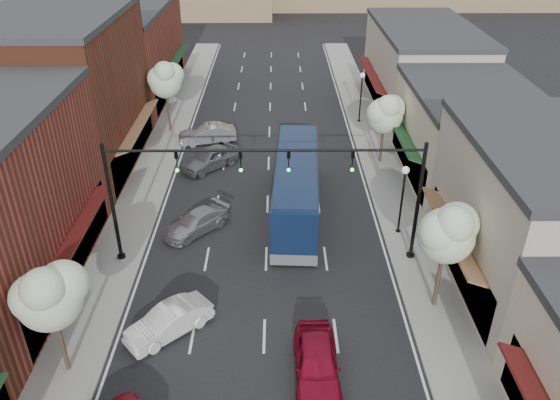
{
  "coord_description": "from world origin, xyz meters",
  "views": [
    {
      "loc": [
        0.6,
        -16.58,
        17.98
      ],
      "look_at": [
        0.79,
        10.71,
        2.2
      ],
      "focal_mm": 35.0,
      "sensor_mm": 36.0,
      "label": 1
    }
  ],
  "objects_px": {
    "tree_left_near": "(49,294)",
    "parked_car_b": "(169,322)",
    "tree_right_far": "(386,113)",
    "tree_left_far": "(165,79)",
    "red_hatchback": "(317,363)",
    "tree_right_near": "(448,231)",
    "parked_car_c": "(196,222)",
    "signal_mast_right": "(374,185)",
    "lamp_post_near": "(403,189)",
    "coach_bus": "(296,186)",
    "parked_car_d": "(210,158)",
    "signal_mast_left": "(155,186)",
    "lamp_post_far": "(361,89)",
    "parked_car_e": "(208,134)"
  },
  "relations": [
    {
      "from": "tree_left_near",
      "to": "parked_car_b",
      "type": "bearing_deg",
      "value": 30.65
    },
    {
      "from": "tree_right_far",
      "to": "tree_left_far",
      "type": "relative_size",
      "value": 0.89
    },
    {
      "from": "red_hatchback",
      "to": "parked_car_b",
      "type": "relative_size",
      "value": 1.12
    },
    {
      "from": "tree_right_near",
      "to": "tree_left_far",
      "type": "relative_size",
      "value": 0.97
    },
    {
      "from": "tree_right_far",
      "to": "tree_left_near",
      "type": "distance_m",
      "value": 25.99
    },
    {
      "from": "tree_right_near",
      "to": "parked_car_c",
      "type": "bearing_deg",
      "value": 151.25
    },
    {
      "from": "signal_mast_right",
      "to": "lamp_post_near",
      "type": "relative_size",
      "value": 1.85
    },
    {
      "from": "red_hatchback",
      "to": "tree_left_far",
      "type": "bearing_deg",
      "value": 111.59
    },
    {
      "from": "red_hatchback",
      "to": "parked_car_b",
      "type": "bearing_deg",
      "value": 158.0
    },
    {
      "from": "tree_left_near",
      "to": "coach_bus",
      "type": "distance_m",
      "value": 16.63
    },
    {
      "from": "tree_left_near",
      "to": "parked_car_d",
      "type": "height_order",
      "value": "tree_left_near"
    },
    {
      "from": "tree_right_far",
      "to": "parked_car_b",
      "type": "height_order",
      "value": "tree_right_far"
    },
    {
      "from": "tree_left_far",
      "to": "signal_mast_left",
      "type": "bearing_deg",
      "value": -81.65
    },
    {
      "from": "lamp_post_far",
      "to": "parked_car_e",
      "type": "distance_m",
      "value": 13.58
    },
    {
      "from": "tree_left_near",
      "to": "parked_car_c",
      "type": "relative_size",
      "value": 1.32
    },
    {
      "from": "parked_car_e",
      "to": "parked_car_c",
      "type": "bearing_deg",
      "value": -10.55
    },
    {
      "from": "tree_right_near",
      "to": "tree_left_far",
      "type": "bearing_deg",
      "value": 127.04
    },
    {
      "from": "signal_mast_left",
      "to": "tree_left_near",
      "type": "height_order",
      "value": "signal_mast_left"
    },
    {
      "from": "tree_right_near",
      "to": "red_hatchback",
      "type": "xyz_separation_m",
      "value": [
        -6.11,
        -4.34,
        -3.66
      ]
    },
    {
      "from": "signal_mast_left",
      "to": "parked_car_b",
      "type": "bearing_deg",
      "value": -77.63
    },
    {
      "from": "lamp_post_near",
      "to": "parked_car_e",
      "type": "relative_size",
      "value": 0.99
    },
    {
      "from": "tree_left_far",
      "to": "lamp_post_near",
      "type": "xyz_separation_m",
      "value": [
        16.05,
        -15.44,
        -1.6
      ]
    },
    {
      "from": "lamp_post_far",
      "to": "parked_car_d",
      "type": "xyz_separation_m",
      "value": [
        -12.02,
        -8.65,
        -2.22
      ]
    },
    {
      "from": "tree_right_far",
      "to": "lamp_post_near",
      "type": "xyz_separation_m",
      "value": [
        -0.55,
        -9.44,
        -0.99
      ]
    },
    {
      "from": "red_hatchback",
      "to": "parked_car_e",
      "type": "height_order",
      "value": "red_hatchback"
    },
    {
      "from": "signal_mast_right",
      "to": "parked_car_e",
      "type": "height_order",
      "value": "signal_mast_right"
    },
    {
      "from": "parked_car_b",
      "to": "parked_car_e",
      "type": "bearing_deg",
      "value": 139.66
    },
    {
      "from": "tree_left_near",
      "to": "lamp_post_near",
      "type": "relative_size",
      "value": 1.28
    },
    {
      "from": "tree_left_far",
      "to": "parked_car_b",
      "type": "height_order",
      "value": "tree_left_far"
    },
    {
      "from": "tree_right_near",
      "to": "parked_car_e",
      "type": "bearing_deg",
      "value": 123.7
    },
    {
      "from": "signal_mast_right",
      "to": "parked_car_c",
      "type": "height_order",
      "value": "signal_mast_right"
    },
    {
      "from": "signal_mast_right",
      "to": "parked_car_c",
      "type": "relative_size",
      "value": 1.91
    },
    {
      "from": "signal_mast_left",
      "to": "parked_car_e",
      "type": "xyz_separation_m",
      "value": [
        0.69,
        15.85,
        -3.88
      ]
    },
    {
      "from": "signal_mast_right",
      "to": "tree_right_far",
      "type": "distance_m",
      "value": 12.27
    },
    {
      "from": "signal_mast_right",
      "to": "tree_right_far",
      "type": "relative_size",
      "value": 1.51
    },
    {
      "from": "signal_mast_left",
      "to": "tree_right_far",
      "type": "height_order",
      "value": "signal_mast_left"
    },
    {
      "from": "tree_right_far",
      "to": "parked_car_d",
      "type": "xyz_separation_m",
      "value": [
        -12.57,
        -0.59,
        -3.2
      ]
    },
    {
      "from": "signal_mast_right",
      "to": "tree_left_near",
      "type": "height_order",
      "value": "signal_mast_right"
    },
    {
      "from": "coach_bus",
      "to": "lamp_post_near",
      "type": "bearing_deg",
      "value": -19.29
    },
    {
      "from": "lamp_post_near",
      "to": "tree_right_far",
      "type": "bearing_deg",
      "value": 86.69
    },
    {
      "from": "signal_mast_right",
      "to": "parked_car_b",
      "type": "xyz_separation_m",
      "value": [
        -9.98,
        -5.75,
        -3.94
      ]
    },
    {
      "from": "parked_car_d",
      "to": "signal_mast_right",
      "type": "bearing_deg",
      "value": -4.21
    },
    {
      "from": "tree_right_near",
      "to": "tree_left_near",
      "type": "bearing_deg",
      "value": -166.45
    },
    {
      "from": "tree_right_near",
      "to": "parked_car_b",
      "type": "distance_m",
      "value": 13.36
    },
    {
      "from": "parked_car_b",
      "to": "parked_car_c",
      "type": "bearing_deg",
      "value": 137.08
    },
    {
      "from": "signal_mast_right",
      "to": "parked_car_d",
      "type": "height_order",
      "value": "signal_mast_right"
    },
    {
      "from": "parked_car_d",
      "to": "parked_car_e",
      "type": "xyz_separation_m",
      "value": [
        -0.7,
        4.5,
        -0.04
      ]
    },
    {
      "from": "coach_bus",
      "to": "parked_car_d",
      "type": "xyz_separation_m",
      "value": [
        -6.04,
        6.38,
        -1.09
      ]
    },
    {
      "from": "tree_right_near",
      "to": "parked_car_b",
      "type": "xyz_separation_m",
      "value": [
        -12.71,
        -1.69,
        -3.77
      ]
    },
    {
      "from": "signal_mast_left",
      "to": "parked_car_d",
      "type": "xyz_separation_m",
      "value": [
        1.4,
        11.35,
        -3.84
      ]
    }
  ]
}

